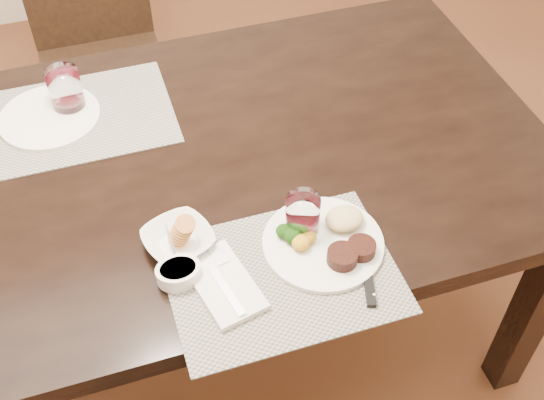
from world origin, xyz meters
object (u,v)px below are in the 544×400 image
object	(u,v)px
far_plate	(50,117)
wine_glass_near	(303,217)
steak_knife	(364,278)
dinner_plate	(329,240)
cracker_bowl	(178,239)
chair_far	(98,42)

from	to	relation	value
far_plate	wine_glass_near	bearing A→B (deg)	-48.68
steak_knife	dinner_plate	bearing A→B (deg)	125.21
steak_knife	wine_glass_near	bearing A→B (deg)	132.87
dinner_plate	cracker_bowl	size ratio (longest dim) A/B	1.45
dinner_plate	cracker_bowl	xyz separation A→B (m)	(-0.30, 0.10, 0.00)
far_plate	steak_knife	bearing A→B (deg)	-51.71
chair_far	steak_knife	bearing A→B (deg)	-74.52
dinner_plate	steak_knife	bearing A→B (deg)	-49.89
cracker_bowl	wine_glass_near	size ratio (longest dim) A/B	1.76
chair_far	steak_knife	distance (m)	1.46
wine_glass_near	far_plate	bearing A→B (deg)	131.32
wine_glass_near	far_plate	world-z (taller)	wine_glass_near
chair_far	cracker_bowl	size ratio (longest dim) A/B	5.13
cracker_bowl	wine_glass_near	world-z (taller)	wine_glass_near
wine_glass_near	far_plate	xyz separation A→B (m)	(-0.48, 0.54, -0.04)
steak_knife	wine_glass_near	size ratio (longest dim) A/B	2.11
wine_glass_near	cracker_bowl	bearing A→B (deg)	170.34
chair_far	wine_glass_near	world-z (taller)	chair_far
chair_far	dinner_plate	bearing A→B (deg)	-74.74
chair_far	wine_glass_near	bearing A→B (deg)	-75.94
steak_knife	far_plate	distance (m)	0.89
dinner_plate	far_plate	world-z (taller)	dinner_plate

